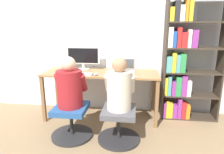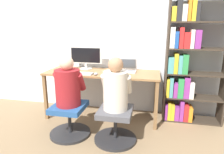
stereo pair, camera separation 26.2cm
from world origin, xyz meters
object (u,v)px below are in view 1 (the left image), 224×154
object	(u,v)px
laptop	(124,68)
person_at_monitor	(70,86)
office_chair_right	(119,124)
bookshelf	(184,62)
keyboard	(79,74)
desktop_monitor	(83,58)
person_at_laptop	(119,87)
office_chair_left	(71,121)

from	to	relation	value
laptop	person_at_monitor	xyz separation A→B (m)	(-0.66, -0.80, -0.08)
laptop	office_chair_right	world-z (taller)	laptop
office_chair_right	bookshelf	distance (m)	1.44
keyboard	office_chair_right	distance (m)	0.98
person_at_monitor	desktop_monitor	bearing A→B (deg)	92.14
laptop	office_chair_right	distance (m)	1.01
person_at_monitor	bookshelf	world-z (taller)	bookshelf
office_chair_right	bookshelf	world-z (taller)	bookshelf
person_at_laptop	bookshelf	xyz separation A→B (m)	(0.95, 0.81, 0.21)
desktop_monitor	bookshelf	world-z (taller)	bookshelf
person_at_laptop	office_chair_right	bearing A→B (deg)	-90.00
desktop_monitor	laptop	world-z (taller)	desktop_monitor
keyboard	person_at_laptop	size ratio (longest dim) A/B	0.60
office_chair_left	person_at_laptop	distance (m)	0.83
laptop	office_chair_left	bearing A→B (deg)	-129.51
office_chair_left	person_at_monitor	size ratio (longest dim) A/B	0.85
desktop_monitor	person_at_laptop	xyz separation A→B (m)	(0.69, -0.85, -0.24)
person_at_laptop	bookshelf	size ratio (longest dim) A/B	0.35
desktop_monitor	bookshelf	size ratio (longest dim) A/B	0.29
office_chair_left	bookshelf	world-z (taller)	bookshelf
person_at_laptop	bookshelf	bearing A→B (deg)	40.28
office_chair_right	desktop_monitor	bearing A→B (deg)	128.79
person_at_monitor	person_at_laptop	distance (m)	0.66
desktop_monitor	person_at_laptop	bearing A→B (deg)	-51.05
keyboard	office_chair_right	bearing A→B (deg)	-35.58
desktop_monitor	keyboard	xyz separation A→B (m)	(0.03, -0.39, -0.19)
desktop_monitor	person_at_laptop	world-z (taller)	desktop_monitor
keyboard	person_at_monitor	world-z (taller)	person_at_monitor
office_chair_left	person_at_laptop	bearing A→B (deg)	-0.67
desktop_monitor	person_at_monitor	xyz separation A→B (m)	(0.03, -0.84, -0.24)
person_at_monitor	person_at_laptop	world-z (taller)	person_at_laptop
keyboard	bookshelf	xyz separation A→B (m)	(1.61, 0.34, 0.16)
office_chair_left	laptop	bearing A→B (deg)	50.49
desktop_monitor	office_chair_left	world-z (taller)	desktop_monitor
desktop_monitor	person_at_monitor	distance (m)	0.87
office_chair_right	bookshelf	size ratio (longest dim) A/B	0.29
desktop_monitor	bookshelf	distance (m)	1.64
office_chair_right	bookshelf	xyz separation A→B (m)	(0.95, 0.81, 0.72)
desktop_monitor	person_at_monitor	size ratio (longest dim) A/B	0.84
keyboard	desktop_monitor	bearing A→B (deg)	94.57
person_at_monitor	keyboard	bearing A→B (deg)	90.07
keyboard	person_at_laptop	distance (m)	0.81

